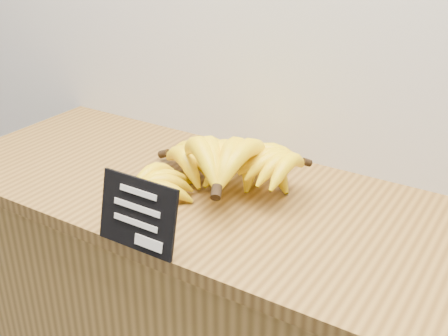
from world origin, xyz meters
TOP-DOWN VIEW (x-y plane):
  - counter_top at (0.03, 2.75)m, footprint 1.44×0.54m
  - chalkboard_sign at (-0.03, 2.49)m, footprint 0.17×0.04m
  - banana_pile at (-0.02, 2.78)m, footprint 0.44×0.36m

SIDE VIEW (x-z plane):
  - counter_top at x=0.03m, z-range 0.90..0.93m
  - banana_pile at x=-0.02m, z-range 0.92..1.05m
  - chalkboard_sign at x=-0.03m, z-range 0.93..1.06m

